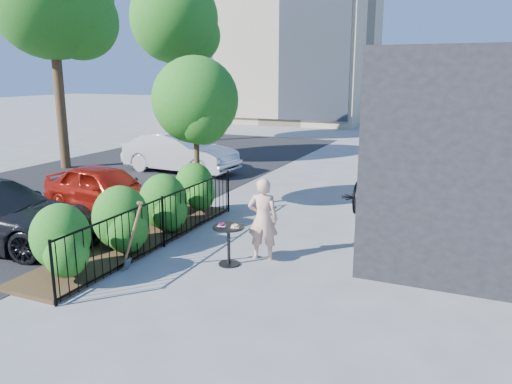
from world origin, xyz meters
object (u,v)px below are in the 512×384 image
at_px(car_silver, 180,153).
at_px(shovel, 132,240).
at_px(car_red, 105,189).
at_px(woman, 263,219).
at_px(street_tree_near, 52,5).
at_px(patio_tree, 197,105).
at_px(street_tree_far, 175,24).
at_px(cafe_table, 229,238).

bearing_deg(car_silver, shovel, -149.15).
bearing_deg(shovel, car_red, 136.14).
xyz_separation_m(woman, shovel, (-1.92, -1.58, -0.20)).
height_order(street_tree_near, car_silver, street_tree_near).
height_order(shovel, car_silver, car_silver).
relative_size(woman, car_silver, 0.37).
bearing_deg(car_silver, car_red, -164.34).
bearing_deg(patio_tree, street_tree_near, 157.43).
distance_m(patio_tree, street_tree_far, 13.95).
relative_size(street_tree_far, cafe_table, 10.16).
bearing_deg(car_red, woman, -96.47).
xyz_separation_m(shovel, car_red, (-3.15, 3.03, 0.01)).
bearing_deg(street_tree_near, car_red, -37.84).
bearing_deg(car_silver, street_tree_far, 36.71).
relative_size(street_tree_near, shovel, 5.95).
bearing_deg(patio_tree, cafe_table, -51.86).
xyz_separation_m(street_tree_far, cafe_table, (10.14, -14.30, -5.39)).
distance_m(patio_tree, shovel, 4.75).
relative_size(patio_tree, street_tree_far, 0.48).
relative_size(patio_tree, woman, 2.43).
xyz_separation_m(patio_tree, shovel, (0.98, -4.12, -2.15)).
relative_size(patio_tree, cafe_table, 4.83).
distance_m(shovel, car_silver, 9.46).
height_order(cafe_table, woman, woman).
bearing_deg(cafe_table, car_silver, 127.64).
relative_size(cafe_table, car_red, 0.22).
relative_size(patio_tree, street_tree_near, 0.48).
bearing_deg(woman, shovel, 26.24).
bearing_deg(woman, street_tree_near, -41.63).
bearing_deg(street_tree_near, cafe_table, -31.87).
distance_m(car_red, car_silver, 5.53).
xyz_separation_m(cafe_table, woman, (0.46, 0.56, 0.28)).
bearing_deg(shovel, woman, 39.42).
xyz_separation_m(woman, car_red, (-5.08, 1.45, -0.19)).
xyz_separation_m(street_tree_near, car_red, (5.53, -4.29, -5.29)).
distance_m(street_tree_near, woman, 13.09).
bearing_deg(patio_tree, car_silver, 127.27).
bearing_deg(car_red, cafe_table, -104.06).
relative_size(car_red, car_silver, 0.83).
xyz_separation_m(patio_tree, car_red, (-2.17, -1.09, -2.14)).
height_order(shovel, car_red, shovel).
xyz_separation_m(patio_tree, cafe_table, (2.44, -3.10, -2.23)).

